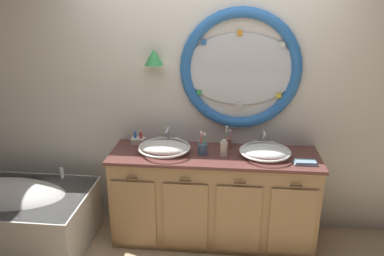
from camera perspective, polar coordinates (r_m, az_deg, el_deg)
ground_plane at (r=3.71m, az=1.39°, el=-18.08°), size 14.00×14.00×0.00m
back_wall_assembly at (r=3.65m, az=2.67°, el=4.65°), size 6.40×0.26×2.60m
vanity_counter at (r=3.69m, az=3.17°, el=-10.11°), size 1.90×0.59×0.88m
bathtub at (r=4.06m, az=-26.17°, el=-11.24°), size 1.62×0.87×0.64m
sink_basin_left at (r=3.50m, az=-4.11°, el=-2.91°), size 0.48×0.48×0.11m
sink_basin_right at (r=3.47m, az=10.79°, el=-3.45°), size 0.46×0.46×0.10m
faucet_set_left at (r=3.69m, az=-3.56°, el=-1.42°), size 0.24×0.15×0.17m
faucet_set_right at (r=3.66m, az=10.54°, el=-1.94°), size 0.22×0.14×0.17m
toothbrush_holder_left at (r=3.46m, az=1.58°, el=-3.02°), size 0.09×0.09×0.22m
toothbrush_holder_right at (r=3.61m, az=5.26°, el=-2.10°), size 0.08×0.08×0.21m
soap_dispenser at (r=3.44m, az=4.74°, el=-3.03°), size 0.07×0.07×0.16m
folded_hand_towel at (r=3.42m, az=16.47°, el=-4.93°), size 0.19×0.10×0.03m
toiletry_basket at (r=3.75m, az=-7.97°, el=-1.80°), size 0.13×0.10×0.12m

